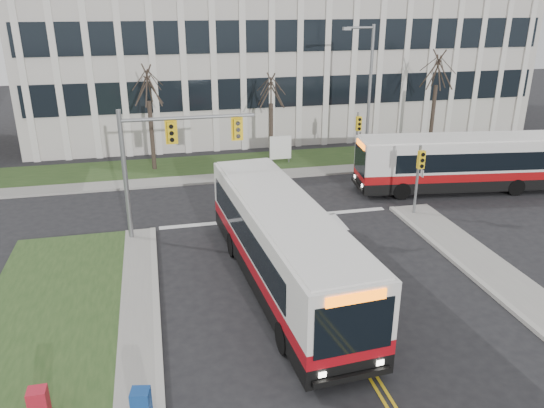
{
  "coord_description": "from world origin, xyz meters",
  "views": [
    {
      "loc": [
        -5.89,
        -16.62,
        10.69
      ],
      "look_at": [
        -0.9,
        5.21,
        2.0
      ],
      "focal_mm": 35.0,
      "sensor_mm": 36.0,
      "label": 1
    }
  ],
  "objects_px": {
    "newspaper_box_blue": "(141,405)",
    "newspaper_box_red": "(39,404)",
    "streetlight": "(367,89)",
    "bus_main": "(282,247)",
    "bus_cross": "(460,164)",
    "directory_sign": "(280,148)"
  },
  "relations": [
    {
      "from": "newspaper_box_blue",
      "to": "newspaper_box_red",
      "type": "distance_m",
      "value": 2.78
    },
    {
      "from": "streetlight",
      "to": "newspaper_box_blue",
      "type": "height_order",
      "value": "streetlight"
    },
    {
      "from": "bus_main",
      "to": "bus_cross",
      "type": "distance_m",
      "value": 15.53
    },
    {
      "from": "bus_cross",
      "to": "newspaper_box_blue",
      "type": "height_order",
      "value": "bus_cross"
    },
    {
      "from": "streetlight",
      "to": "bus_cross",
      "type": "relative_size",
      "value": 0.77
    },
    {
      "from": "directory_sign",
      "to": "bus_main",
      "type": "height_order",
      "value": "bus_main"
    },
    {
      "from": "directory_sign",
      "to": "bus_main",
      "type": "relative_size",
      "value": 0.16
    },
    {
      "from": "bus_main",
      "to": "directory_sign",
      "type": "bearing_deg",
      "value": 72.36
    },
    {
      "from": "streetlight",
      "to": "newspaper_box_blue",
      "type": "distance_m",
      "value": 26.12
    },
    {
      "from": "bus_main",
      "to": "bus_cross",
      "type": "relative_size",
      "value": 1.06
    },
    {
      "from": "bus_main",
      "to": "bus_cross",
      "type": "xyz_separation_m",
      "value": [
        12.88,
        8.67,
        -0.1
      ]
    },
    {
      "from": "newspaper_box_blue",
      "to": "bus_main",
      "type": "bearing_deg",
      "value": 59.63
    },
    {
      "from": "newspaper_box_blue",
      "to": "newspaper_box_red",
      "type": "bearing_deg",
      "value": 177.63
    },
    {
      "from": "bus_main",
      "to": "newspaper_box_blue",
      "type": "height_order",
      "value": "bus_main"
    },
    {
      "from": "directory_sign",
      "to": "newspaper_box_red",
      "type": "xyz_separation_m",
      "value": [
        -12.0,
        -21.63,
        -0.7
      ]
    },
    {
      "from": "bus_cross",
      "to": "newspaper_box_red",
      "type": "xyz_separation_m",
      "value": [
        -21.02,
        -14.14,
        -1.13
      ]
    },
    {
      "from": "directory_sign",
      "to": "newspaper_box_blue",
      "type": "height_order",
      "value": "directory_sign"
    },
    {
      "from": "bus_main",
      "to": "newspaper_box_red",
      "type": "height_order",
      "value": "bus_main"
    },
    {
      "from": "directory_sign",
      "to": "bus_main",
      "type": "xyz_separation_m",
      "value": [
        -3.87,
        -16.15,
        0.53
      ]
    },
    {
      "from": "directory_sign",
      "to": "bus_cross",
      "type": "height_order",
      "value": "bus_cross"
    },
    {
      "from": "streetlight",
      "to": "bus_cross",
      "type": "height_order",
      "value": "streetlight"
    },
    {
      "from": "directory_sign",
      "to": "newspaper_box_red",
      "type": "height_order",
      "value": "directory_sign"
    }
  ]
}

